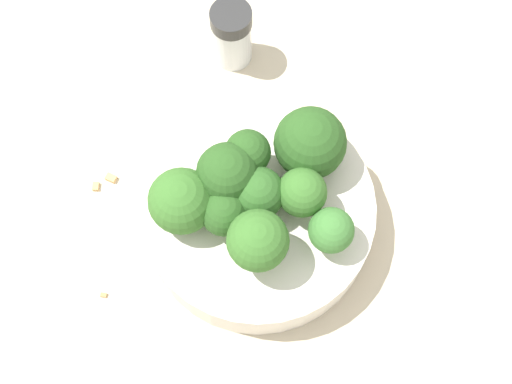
{
  "coord_description": "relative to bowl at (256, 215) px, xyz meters",
  "views": [
    {
      "loc": [
        -0.19,
        -0.0,
        0.59
      ],
      "look_at": [
        0.0,
        0.0,
        0.08
      ],
      "focal_mm": 50.0,
      "sensor_mm": 36.0,
      "label": 1
    }
  ],
  "objects": [
    {
      "name": "pepper_shaker",
      "position": [
        0.17,
        0.03,
        0.01
      ],
      "size": [
        0.04,
        0.04,
        0.07
      ],
      "color": "silver",
      "rests_on": "ground_plane"
    },
    {
      "name": "bowl",
      "position": [
        0.0,
        0.0,
        0.0
      ],
      "size": [
        0.19,
        0.19,
        0.05
      ],
      "primitive_type": "cylinder",
      "color": "silver",
      "rests_on": "ground_plane"
    },
    {
      "name": "broccoli_floret_2",
      "position": [
        0.01,
        0.02,
        0.06
      ],
      "size": [
        0.05,
        0.05,
        0.06
      ],
      "color": "#7A9E5B",
      "rests_on": "bowl"
    },
    {
      "name": "almond_crumb_2",
      "position": [
        0.04,
        0.13,
        -0.02
      ],
      "size": [
        0.01,
        0.01,
        0.01
      ],
      "primitive_type": "cube",
      "rotation": [
        0.0,
        0.0,
        4.29
      ],
      "color": "tan",
      "rests_on": "ground_plane"
    },
    {
      "name": "broccoli_floret_8",
      "position": [
        -0.03,
        -0.06,
        0.05
      ],
      "size": [
        0.04,
        0.04,
        0.04
      ],
      "color": "#8EB770",
      "rests_on": "bowl"
    },
    {
      "name": "broccoli_floret_4",
      "position": [
        -0.0,
        0.0,
        0.05
      ],
      "size": [
        0.04,
        0.04,
        0.05
      ],
      "color": "#84AD66",
      "rests_on": "bowl"
    },
    {
      "name": "broccoli_floret_6",
      "position": [
        -0.01,
        0.06,
        0.05
      ],
      "size": [
        0.05,
        0.05,
        0.05
      ],
      "color": "#84AD66",
      "rests_on": "bowl"
    },
    {
      "name": "broccoli_floret_3",
      "position": [
        -0.04,
        0.0,
        0.06
      ],
      "size": [
        0.05,
        0.05,
        0.06
      ],
      "color": "#84AD66",
      "rests_on": "bowl"
    },
    {
      "name": "almond_crumb_3",
      "position": [
        0.03,
        0.14,
        -0.02
      ],
      "size": [
        0.01,
        0.01,
        0.01
      ],
      "primitive_type": "cube",
      "rotation": [
        0.0,
        0.0,
        6.26
      ],
      "color": "tan",
      "rests_on": "ground_plane"
    },
    {
      "name": "broccoli_floret_5",
      "position": [
        0.04,
        -0.04,
        0.05
      ],
      "size": [
        0.06,
        0.06,
        0.06
      ],
      "color": "#8EB770",
      "rests_on": "bowl"
    },
    {
      "name": "broccoli_floret_0",
      "position": [
        0.03,
        0.01,
        0.06
      ],
      "size": [
        0.04,
        0.04,
        0.05
      ],
      "color": "#8EB770",
      "rests_on": "bowl"
    },
    {
      "name": "broccoli_floret_1",
      "position": [
        -0.0,
        -0.03,
        0.05
      ],
      "size": [
        0.04,
        0.04,
        0.05
      ],
      "color": "#84AD66",
      "rests_on": "bowl"
    },
    {
      "name": "broccoli_floret_7",
      "position": [
        -0.01,
        0.03,
        0.05
      ],
      "size": [
        0.04,
        0.04,
        0.05
      ],
      "color": "#7A9E5B",
      "rests_on": "bowl"
    },
    {
      "name": "ground_plane",
      "position": [
        0.0,
        0.0,
        -0.02
      ],
      "size": [
        3.0,
        3.0,
        0.0
      ],
      "primitive_type": "plane",
      "color": "beige"
    },
    {
      "name": "almond_crumb_0",
      "position": [
        -0.06,
        0.13,
        -0.02
      ],
      "size": [
        0.0,
        0.01,
        0.01
      ],
      "primitive_type": "cube",
      "rotation": [
        0.0,
        0.0,
        4.59
      ],
      "color": "#AD7F4C",
      "rests_on": "ground_plane"
    }
  ]
}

